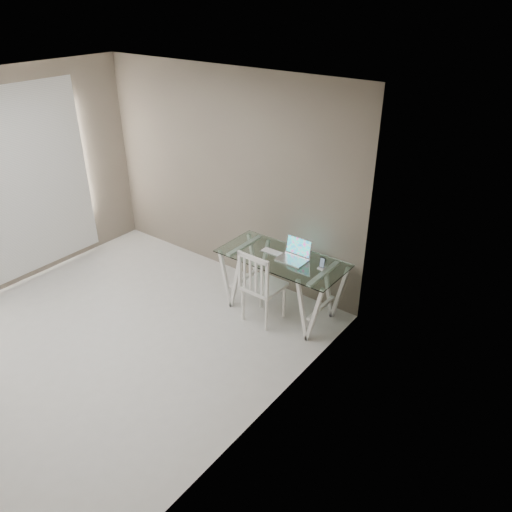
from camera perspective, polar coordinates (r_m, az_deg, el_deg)
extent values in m
plane|color=beige|center=(5.84, -17.51, -9.95)|extent=(4.50, 4.50, 0.00)
cube|color=white|center=(4.73, -22.45, 16.70)|extent=(4.00, 4.50, 0.02)
cube|color=#73685A|center=(6.50, -3.34, 9.18)|extent=(4.00, 0.02, 2.70)
cube|color=#73685A|center=(3.80, -2.04, -6.10)|extent=(0.02, 4.50, 2.70)
cube|color=white|center=(7.01, -24.83, 7.56)|extent=(0.01, 1.80, 2.40)
cube|color=silver|center=(5.75, 3.00, -0.25)|extent=(1.50, 0.70, 0.01)
cube|color=white|center=(6.22, -1.28, -1.82)|extent=(0.24, 0.62, 0.72)
cube|color=white|center=(5.70, 7.48, -5.18)|extent=(0.24, 0.62, 0.72)
cube|color=white|center=(5.76, 0.89, -3.41)|extent=(0.43, 0.43, 0.04)
cylinder|color=white|center=(5.87, -1.49, -5.54)|extent=(0.04, 0.04, 0.44)
cylinder|color=white|center=(5.69, 1.21, -6.73)|extent=(0.04, 0.04, 0.44)
cylinder|color=white|center=(6.09, 0.56, -4.10)|extent=(0.04, 0.04, 0.44)
cylinder|color=white|center=(5.93, 3.21, -5.20)|extent=(0.04, 0.04, 0.44)
cube|color=white|center=(5.50, -0.33, -2.18)|extent=(0.43, 0.04, 0.48)
cube|color=silver|center=(5.69, 4.11, -0.45)|extent=(0.34, 0.23, 0.01)
cube|color=#19D899|center=(5.74, 4.91, 1.12)|extent=(0.34, 0.05, 0.22)
cube|color=silver|center=(5.85, 1.90, 0.46)|extent=(0.29, 0.12, 0.01)
ellipsoid|color=white|center=(5.59, 0.34, -0.86)|extent=(0.10, 0.06, 0.03)
cube|color=white|center=(5.56, 7.49, -1.41)|extent=(0.07, 0.07, 0.02)
cube|color=black|center=(5.53, 7.58, -0.76)|extent=(0.06, 0.03, 0.12)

